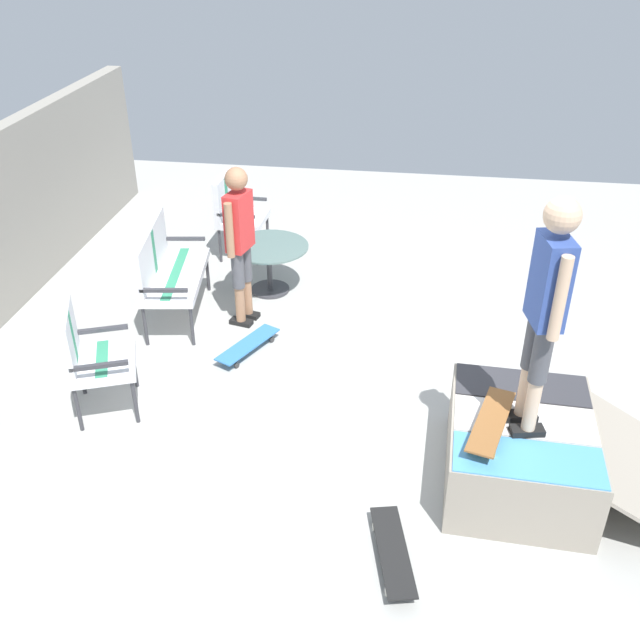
% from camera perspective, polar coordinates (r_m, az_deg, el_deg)
% --- Properties ---
extents(ground_plane, '(12.00, 12.00, 0.10)m').
position_cam_1_polar(ground_plane, '(6.75, 3.50, -5.55)').
color(ground_plane, '#A8A8A3').
extents(skate_ramp, '(1.39, 1.91, 0.60)m').
position_cam_1_polar(skate_ramp, '(5.75, 15.97, -10.00)').
color(skate_ramp, gray).
rests_on(skate_ramp, ground_plane).
extents(patio_bench, '(1.32, 0.72, 1.02)m').
position_cam_1_polar(patio_bench, '(7.66, -12.36, 4.32)').
color(patio_bench, '#38383D').
rests_on(patio_bench, ground_plane).
extents(patio_chair_near_house, '(0.64, 0.57, 1.02)m').
position_cam_1_polar(patio_chair_near_house, '(8.99, -6.90, 8.86)').
color(patio_chair_near_house, '#38383D').
rests_on(patio_chair_near_house, ground_plane).
extents(patio_chair_by_wall, '(0.78, 0.74, 1.02)m').
position_cam_1_polar(patio_chair_by_wall, '(6.38, -18.15, -2.40)').
color(patio_chair_by_wall, '#38383D').
rests_on(patio_chair_by_wall, ground_plane).
extents(patio_table, '(0.90, 0.90, 0.57)m').
position_cam_1_polar(patio_table, '(8.12, -4.09, 4.89)').
color(patio_table, '#38383D').
rests_on(patio_table, ground_plane).
extents(person_watching, '(0.47, 0.30, 1.70)m').
position_cam_1_polar(person_watching, '(7.28, -6.43, 6.73)').
color(person_watching, black).
rests_on(person_watching, ground_plane).
extents(person_skater, '(0.47, 0.29, 1.77)m').
position_cam_1_polar(person_skater, '(4.93, 17.63, 1.40)').
color(person_skater, black).
rests_on(person_skater, skate_ramp).
extents(skateboard_by_bench, '(0.81, 0.53, 0.10)m').
position_cam_1_polar(skateboard_by_bench, '(7.16, -5.77, -1.99)').
color(skateboard_by_bench, '#3372B2').
rests_on(skateboard_by_bench, ground_plane).
extents(skateboard_spare, '(0.82, 0.38, 0.10)m').
position_cam_1_polar(skateboard_spare, '(5.15, 5.84, -17.91)').
color(skateboard_spare, black).
rests_on(skateboard_spare, ground_plane).
extents(skateboard_on_ramp, '(0.82, 0.41, 0.10)m').
position_cam_1_polar(skateboard_on_ramp, '(5.33, 13.51, -7.89)').
color(skateboard_on_ramp, brown).
rests_on(skateboard_on_ramp, skate_ramp).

